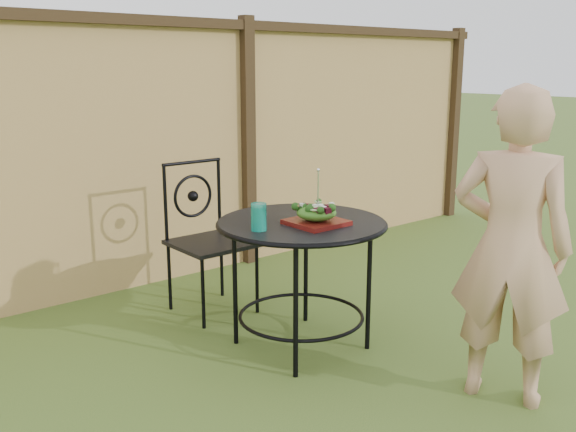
% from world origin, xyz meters
% --- Properties ---
extents(fence, '(8.00, 0.12, 1.90)m').
position_xyz_m(fence, '(-0.00, 2.19, 0.95)').
color(fence, '#E2B76F').
rests_on(fence, ground).
extents(patio_table, '(0.92, 0.92, 0.72)m').
position_xyz_m(patio_table, '(0.58, 0.68, 0.59)').
color(patio_table, black).
rests_on(patio_table, ground).
extents(patio_chair, '(0.46, 0.46, 0.95)m').
position_xyz_m(patio_chair, '(0.49, 1.49, 0.50)').
color(patio_chair, black).
rests_on(patio_chair, ground).
extents(diner, '(0.54, 0.63, 1.47)m').
position_xyz_m(diner, '(0.95, -0.35, 0.73)').
color(diner, tan).
rests_on(diner, ground).
extents(salad_plate, '(0.27, 0.27, 0.02)m').
position_xyz_m(salad_plate, '(0.58, 0.57, 0.74)').
color(salad_plate, '#4D0B0E').
rests_on(salad_plate, patio_table).
extents(salad, '(0.21, 0.21, 0.08)m').
position_xyz_m(salad, '(0.58, 0.57, 0.79)').
color(salad, '#235614').
rests_on(salad, salad_plate).
extents(fork, '(0.01, 0.01, 0.18)m').
position_xyz_m(fork, '(0.59, 0.57, 0.92)').
color(fork, silver).
rests_on(fork, salad).
extents(drinking_glass, '(0.08, 0.08, 0.14)m').
position_xyz_m(drinking_glass, '(0.28, 0.66, 0.79)').
color(drinking_glass, '#0C8E77').
rests_on(drinking_glass, patio_table).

